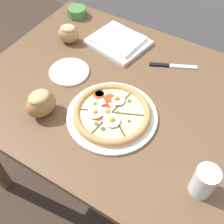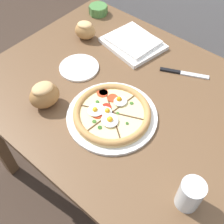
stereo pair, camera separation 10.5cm
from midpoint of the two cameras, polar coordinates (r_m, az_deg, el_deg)
ground_plane at (r=1.80m, az=-0.89°, el=-12.46°), size 12.00×12.00×0.00m
dining_table at (r=1.25m, az=-1.26°, el=0.90°), size 1.18×0.92×0.76m
pizza at (r=1.06m, az=-2.88°, el=-0.52°), size 0.35×0.35×0.05m
ramekin_bowl at (r=1.59m, az=-9.12°, el=19.40°), size 0.10×0.10×0.05m
napkin_folded at (r=1.38m, az=-0.96°, el=14.07°), size 0.30×0.27×0.04m
bread_piece_near at (r=1.09m, az=-16.97°, el=1.56°), size 0.12×0.14×0.11m
bread_piece_mid at (r=1.40m, az=-11.02°, el=15.29°), size 0.12×0.11×0.09m
knife_main at (r=1.29m, az=9.89°, el=9.10°), size 0.20×0.11×0.01m
water_glass at (r=0.91m, az=14.93°, el=-13.90°), size 0.07×0.07×0.12m
side_saucer at (r=1.26m, az=-11.10°, el=7.89°), size 0.18×0.18×0.01m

